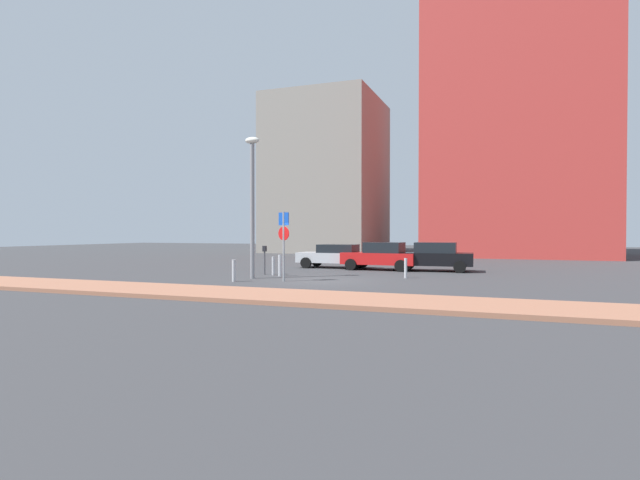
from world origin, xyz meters
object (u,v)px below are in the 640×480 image
Objects in this scene: parked_car_red at (381,256)px; traffic_bollard_mid at (273,266)px; parked_car_black at (434,256)px; parking_meter at (265,256)px; traffic_bollard_near at (234,271)px; traffic_bollard_edge at (406,268)px; street_lamp at (252,195)px; traffic_bollard_far at (280,266)px; parked_car_silver at (336,255)px; parking_sign_post at (284,238)px.

parked_car_red is 6.64m from traffic_bollard_mid.
parking_meter is (-7.61, -5.16, 0.12)m from parked_car_black.
traffic_bollard_edge is (6.57, 4.21, -0.01)m from traffic_bollard_near.
traffic_bollard_mid is (-4.16, -5.17, -0.34)m from parked_car_red.
street_lamp is at bearing -78.25° from parking_meter.
parked_car_black is 4.53× the size of traffic_bollard_near.
street_lamp is 7.08× the size of traffic_bollard_mid.
traffic_bollard_mid is 0.89× the size of traffic_bollard_far.
traffic_bollard_edge is at bearing 21.77° from street_lamp.
parked_car_black is at bearing 50.72° from traffic_bollard_near.
traffic_bollard_far is 1.12× the size of traffic_bollard_edge.
parked_car_silver is 4.75× the size of traffic_bollard_edge.
traffic_bollard_near is at bearing -83.82° from parking_meter.
parking_meter reaches higher than parked_car_silver.
parking_sign_post is 2.56m from traffic_bollard_near.
parked_car_black is at bearing 45.15° from street_lamp.
traffic_bollard_far is (-0.72, -6.17, -0.22)m from parked_car_silver.
traffic_bollard_mid is at bearing -128.82° from parked_car_red.
street_lamp reaches higher than parked_car_black.
parked_car_red is at bearing 72.77° from parking_sign_post.
traffic_bollard_mid is at bearing 124.26° from parking_sign_post.
parked_car_black is 1.42× the size of parking_sign_post.
parked_car_red is 4.99m from traffic_bollard_edge.
parking_sign_post reaches higher than traffic_bollard_mid.
parked_car_black reaches higher than traffic_bollard_far.
parking_sign_post reaches higher than parked_car_silver.
traffic_bollard_far is (-6.49, -5.74, -0.30)m from parked_car_black.
parked_car_silver is 7.20m from traffic_bollard_edge.
parked_car_silver is 2.95m from parked_car_red.
parked_car_red reaches higher than traffic_bollard_near.
traffic_bollard_mid is at bearing -142.88° from parked_car_black.
parked_car_silver is 5.79m from parked_car_black.
parked_car_black is 9.20m from parking_meter.
parked_car_black reaches higher than parking_meter.
traffic_bollard_near is 3.17m from traffic_bollard_far.
traffic_bollard_edge is (4.64, 3.30, -1.43)m from parking_sign_post.
street_lamp is 7.04× the size of traffic_bollard_edge.
parked_car_black is 4.67m from traffic_bollard_edge.
parking_sign_post is at bearing 25.28° from traffic_bollard_near.
traffic_bollard_near is (-1.93, -0.91, -1.42)m from parking_sign_post.
parked_car_red is at bearing 46.62° from parking_meter.
parking_meter is 1.56× the size of traffic_bollard_edge.
street_lamp is 3.70m from traffic_bollard_far.
traffic_bollard_edge is at bearing -97.96° from parked_car_black.
traffic_bollard_mid is 0.99× the size of traffic_bollard_edge.
parking_sign_post is 2.84m from traffic_bollard_far.
street_lamp is at bearing -158.23° from traffic_bollard_edge.
street_lamp reaches higher than parking_sign_post.
parked_car_red is 8.80m from street_lamp.
traffic_bollard_near is 1.03× the size of traffic_bollard_mid.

